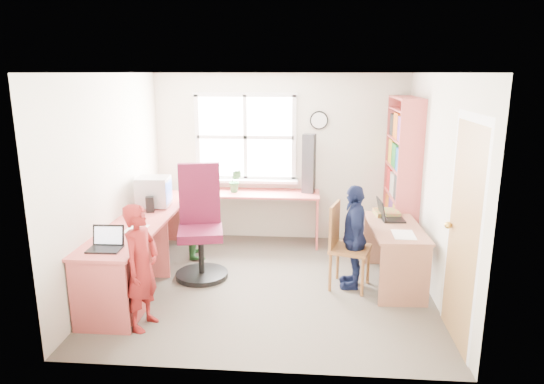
# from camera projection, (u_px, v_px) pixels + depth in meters

# --- Properties ---
(room) EXTENTS (3.64, 3.44, 2.44)m
(room) POSITION_uv_depth(u_px,v_px,m) (272.00, 181.00, 5.45)
(room) COLOR #4C453C
(room) RESTS_ON ground
(l_desk) EXTENTS (2.38, 2.95, 0.75)m
(l_desk) POSITION_uv_depth(u_px,v_px,m) (151.00, 253.00, 5.37)
(l_desk) COLOR #D75A56
(l_desk) RESTS_ON ground
(right_desk) EXTENTS (0.61, 1.24, 0.70)m
(right_desk) POSITION_uv_depth(u_px,v_px,m) (394.00, 242.00, 5.57)
(right_desk) COLOR #9B654D
(right_desk) RESTS_ON ground
(bookshelf) EXTENTS (0.30, 1.02, 2.10)m
(bookshelf) POSITION_uv_depth(u_px,v_px,m) (401.00, 181.00, 6.43)
(bookshelf) COLOR #D75A56
(bookshelf) RESTS_ON ground
(swivel_chair) EXTENTS (0.74, 0.74, 1.35)m
(swivel_chair) POSITION_uv_depth(u_px,v_px,m) (200.00, 229.00, 5.80)
(swivel_chair) COLOR black
(swivel_chair) RESTS_ON ground
(wooden_chair) EXTENTS (0.52, 0.52, 0.98)m
(wooden_chair) POSITION_uv_depth(u_px,v_px,m) (344.00, 243.00, 5.48)
(wooden_chair) COLOR #955E31
(wooden_chair) RESTS_ON ground
(crt_monitor) EXTENTS (0.41, 0.37, 0.38)m
(crt_monitor) POSITION_uv_depth(u_px,v_px,m) (154.00, 192.00, 6.09)
(crt_monitor) COLOR #A7A6AA
(crt_monitor) RESTS_ON l_desk
(laptop_left) EXTENTS (0.32, 0.27, 0.21)m
(laptop_left) POSITION_uv_depth(u_px,v_px,m) (106.00, 243.00, 4.67)
(laptop_left) COLOR black
(laptop_left) RESTS_ON l_desk
(laptop_right) EXTENTS (0.32, 0.37, 0.24)m
(laptop_right) POSITION_uv_depth(u_px,v_px,m) (388.00, 214.00, 5.76)
(laptop_right) COLOR black
(laptop_right) RESTS_ON right_desk
(speaker_a) EXTENTS (0.12, 0.12, 0.19)m
(speaker_a) POSITION_uv_depth(u_px,v_px,m) (150.00, 204.00, 5.88)
(speaker_a) COLOR black
(speaker_a) RESTS_ON l_desk
(speaker_b) EXTENTS (0.10, 0.10, 0.17)m
(speaker_b) POSITION_uv_depth(u_px,v_px,m) (163.00, 195.00, 6.37)
(speaker_b) COLOR black
(speaker_b) RESTS_ON l_desk
(cd_tower) EXTENTS (0.20, 0.18, 0.83)m
(cd_tower) POSITION_uv_depth(u_px,v_px,m) (309.00, 164.00, 6.77)
(cd_tower) COLOR black
(cd_tower) RESTS_ON l_desk
(game_box) EXTENTS (0.32, 0.32, 0.06)m
(game_box) POSITION_uv_depth(u_px,v_px,m) (386.00, 213.00, 5.94)
(game_box) COLOR red
(game_box) RESTS_ON right_desk
(paper_a) EXTENTS (0.21, 0.30, 0.00)m
(paper_a) POSITION_uv_depth(u_px,v_px,m) (136.00, 229.00, 5.26)
(paper_a) COLOR white
(paper_a) RESTS_ON l_desk
(paper_b) EXTENTS (0.23, 0.33, 0.00)m
(paper_b) POSITION_uv_depth(u_px,v_px,m) (404.00, 235.00, 5.21)
(paper_b) COLOR white
(paper_b) RESTS_ON right_desk
(potted_plant) EXTENTS (0.18, 0.15, 0.33)m
(potted_plant) POSITION_uv_depth(u_px,v_px,m) (235.00, 181.00, 6.84)
(potted_plant) COLOR #2D713B
(potted_plant) RESTS_ON l_desk
(person_red) EXTENTS (0.39, 0.50, 1.23)m
(person_red) POSITION_uv_depth(u_px,v_px,m) (141.00, 267.00, 4.58)
(person_red) COLOR maroon
(person_red) RESTS_ON ground
(person_green) EXTENTS (0.56, 0.65, 1.17)m
(person_green) POSITION_uv_depth(u_px,v_px,m) (199.00, 213.00, 6.44)
(person_green) COLOR #2D7133
(person_green) RESTS_ON ground
(person_navy) EXTENTS (0.32, 0.71, 1.20)m
(person_navy) POSITION_uv_depth(u_px,v_px,m) (354.00, 237.00, 5.47)
(person_navy) COLOR #151D42
(person_navy) RESTS_ON ground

